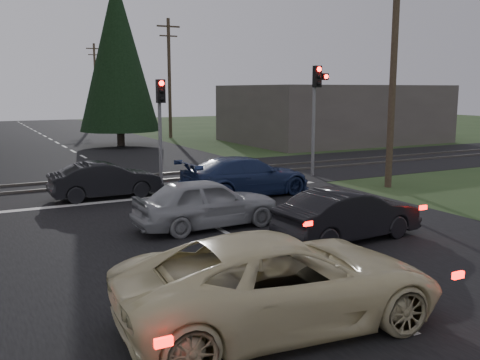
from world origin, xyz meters
TOP-DOWN VIEW (x-y plane):
  - ground at (0.00, 0.00)m, footprint 120.00×120.00m
  - road at (0.00, 10.00)m, footprint 14.00×100.00m
  - rail_corridor at (0.00, 12.00)m, footprint 120.00×8.00m
  - stop_line at (0.00, 8.20)m, footprint 13.00×0.35m
  - rail_near at (0.00, 11.20)m, footprint 120.00×0.12m
  - rail_far at (0.00, 12.80)m, footprint 120.00×0.12m
  - traffic_signal_right at (7.55, 9.47)m, footprint 0.68×0.48m
  - traffic_signal_center at (1.00, 10.68)m, footprint 0.32×0.48m
  - utility_pole_near at (8.50, 6.00)m, footprint 1.80×0.26m
  - utility_pole_mid at (8.50, 30.00)m, footprint 1.80×0.26m
  - utility_pole_far at (8.50, 55.00)m, footprint 1.80×0.26m
  - conifer_tree at (3.50, 26.00)m, footprint 5.20×5.20m
  - building_right at (18.00, 22.00)m, footprint 14.00×10.00m
  - cream_coupe at (-1.66, -2.51)m, footprint 5.46×2.88m
  - dark_hatchback at (2.43, 0.90)m, footprint 3.94×1.62m
  - silver_car at (-0.20, 3.64)m, footprint 4.04×1.71m
  - blue_sedan at (2.81, 7.00)m, footprint 4.88×2.18m
  - dark_car_far at (-1.66, 8.94)m, footprint 3.77×1.34m

SIDE VIEW (x-z plane):
  - ground at x=0.00m, z-range 0.00..0.00m
  - road at x=0.00m, z-range 0.00..0.01m
  - rail_corridor at x=0.00m, z-range 0.00..0.01m
  - stop_line at x=0.00m, z-range 0.01..0.01m
  - rail_near at x=0.00m, z-range 0.00..0.10m
  - rail_far at x=0.00m, z-range 0.00..0.10m
  - dark_car_far at x=-1.66m, z-range 0.00..1.24m
  - dark_hatchback at x=2.43m, z-range 0.00..1.27m
  - silver_car at x=-0.20m, z-range 0.00..1.36m
  - blue_sedan at x=2.81m, z-range 0.00..1.39m
  - cream_coupe at x=-1.66m, z-range 0.00..1.46m
  - building_right at x=18.00m, z-range 0.00..4.00m
  - traffic_signal_center at x=1.00m, z-range 0.76..4.86m
  - traffic_signal_right at x=7.55m, z-range 0.96..5.66m
  - utility_pole_near at x=8.50m, z-range 0.23..9.23m
  - utility_pole_mid at x=8.50m, z-range 0.23..9.23m
  - utility_pole_far at x=8.50m, z-range 0.23..9.23m
  - conifer_tree at x=3.50m, z-range 0.49..11.49m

